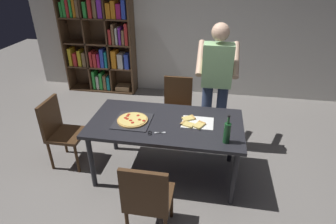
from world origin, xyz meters
TOP-DOWN VIEW (x-y plane):
  - ground_plane at (0.00, 0.00)m, footprint 12.00×12.00m
  - back_wall at (0.00, 2.60)m, footprint 6.40×0.10m
  - dining_table at (0.00, 0.00)m, footprint 1.76×0.91m
  - chair_near_camera at (-0.00, -0.94)m, footprint 0.42×0.42m
  - chair_far_side at (0.00, 0.94)m, footprint 0.42×0.42m
  - chair_left_end at (-1.37, 0.00)m, footprint 0.42×0.42m
  - bookshelf at (-1.72, 2.38)m, footprint 1.40×0.35m
  - person_serving_pizza at (0.54, 0.72)m, footprint 0.55×0.54m
  - pepperoni_pizza_on_tray at (-0.38, -0.06)m, footprint 0.41×0.41m
  - pizza_slices_on_towel at (0.34, 0.03)m, footprint 0.37×0.29m
  - wine_bottle at (0.68, -0.29)m, footprint 0.07×0.07m
  - kitchen_scissors at (-0.09, -0.26)m, footprint 0.20×0.09m

SIDE VIEW (x-z plane):
  - ground_plane at x=0.00m, z-range 0.00..0.00m
  - chair_near_camera at x=0.00m, z-range 0.06..0.96m
  - chair_far_side at x=0.00m, z-range 0.06..0.96m
  - chair_left_end at x=-1.37m, z-range 0.06..0.96m
  - dining_table at x=0.00m, z-range 0.30..1.05m
  - kitchen_scissors at x=-0.09m, z-range 0.75..0.76m
  - pizza_slices_on_towel at x=0.34m, z-range 0.75..0.78m
  - pepperoni_pizza_on_tray at x=-0.38m, z-range 0.75..0.78m
  - wine_bottle at x=0.68m, z-range 0.71..1.03m
  - bookshelf at x=-1.72m, z-range 0.02..1.97m
  - person_serving_pizza at x=0.54m, z-range 0.12..1.87m
  - back_wall at x=0.00m, z-range 0.00..2.80m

